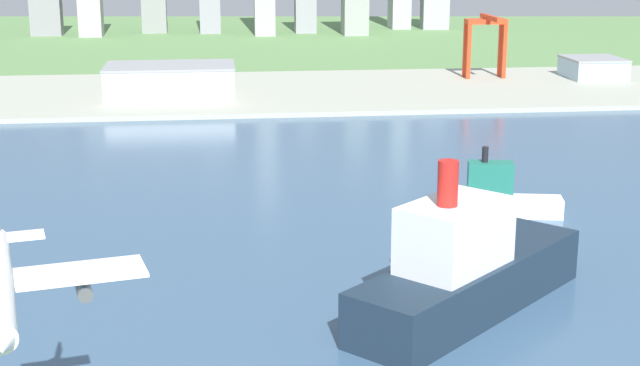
% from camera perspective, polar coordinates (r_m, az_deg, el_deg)
% --- Properties ---
extents(ground_plane, '(2400.00, 2400.00, 0.00)m').
position_cam_1_polar(ground_plane, '(327.31, -5.99, -0.12)').
color(ground_plane, '#5B834C').
extents(water_bay, '(840.00, 360.00, 0.15)m').
position_cam_1_polar(water_bay, '(269.71, -5.80, -3.35)').
color(water_bay, '#385675').
rests_on(water_bay, ground).
extents(industrial_pier, '(840.00, 140.00, 2.50)m').
position_cam_1_polar(industrial_pier, '(513.11, -6.30, 5.43)').
color(industrial_pier, '#9FA393').
rests_on(industrial_pier, ground).
extents(ferry_boat, '(38.66, 15.67, 21.40)m').
position_cam_1_polar(ferry_boat, '(293.65, 10.58, -0.79)').
color(ferry_boat, white).
rests_on(ferry_boat, water_bay).
extents(cargo_ship, '(65.11, 62.36, 37.20)m').
position_cam_1_polar(cargo_ship, '(216.05, 8.77, -5.28)').
color(cargo_ship, '#192838').
rests_on(cargo_ship, water_bay).
extents(port_crane_red, '(23.59, 34.17, 36.76)m').
position_cam_1_polar(port_crane_red, '(560.71, 10.00, 8.92)').
color(port_crane_red, red).
rests_on(port_crane_red, industrial_pier).
extents(warehouse_main, '(66.26, 41.03, 16.34)m').
position_cam_1_polar(warehouse_main, '(496.97, -9.02, 6.14)').
color(warehouse_main, white).
rests_on(warehouse_main, industrial_pier).
extents(warehouse_annex, '(31.62, 34.16, 11.90)m').
position_cam_1_polar(warehouse_annex, '(577.87, 16.16, 6.71)').
color(warehouse_annex, '#99BCD1').
rests_on(warehouse_annex, industrial_pier).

